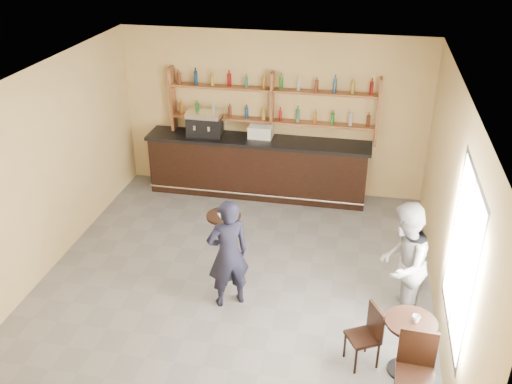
% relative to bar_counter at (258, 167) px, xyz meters
% --- Properties ---
extents(floor, '(7.00, 7.00, 0.00)m').
position_rel_bar_counter_xyz_m(floor, '(0.24, -3.15, -0.59)').
color(floor, slate).
rests_on(floor, ground).
extents(ceiling, '(7.00, 7.00, 0.00)m').
position_rel_bar_counter_xyz_m(ceiling, '(0.24, -3.15, 2.61)').
color(ceiling, white).
rests_on(ceiling, wall_back).
extents(wall_back, '(7.00, 0.00, 7.00)m').
position_rel_bar_counter_xyz_m(wall_back, '(0.24, 0.35, 1.01)').
color(wall_back, '#E0BF7F').
rests_on(wall_back, floor).
extents(wall_front, '(7.00, 0.00, 7.00)m').
position_rel_bar_counter_xyz_m(wall_front, '(0.24, -6.65, 1.01)').
color(wall_front, '#E0BF7F').
rests_on(wall_front, floor).
extents(wall_left, '(0.00, 7.00, 7.00)m').
position_rel_bar_counter_xyz_m(wall_left, '(-2.76, -3.15, 1.01)').
color(wall_left, '#E0BF7F').
rests_on(wall_left, floor).
extents(wall_right, '(0.00, 7.00, 7.00)m').
position_rel_bar_counter_xyz_m(wall_right, '(3.24, -3.15, 1.01)').
color(wall_right, '#E0BF7F').
rests_on(wall_right, floor).
extents(window_pane, '(0.00, 2.00, 2.00)m').
position_rel_bar_counter_xyz_m(window_pane, '(3.23, -4.35, 1.11)').
color(window_pane, white).
rests_on(window_pane, wall_right).
extents(window_frame, '(0.04, 1.70, 2.10)m').
position_rel_bar_counter_xyz_m(window_frame, '(3.23, -4.35, 1.11)').
color(window_frame, black).
rests_on(window_frame, wall_right).
extents(shelf_unit, '(4.00, 0.26, 1.40)m').
position_rel_bar_counter_xyz_m(shelf_unit, '(0.24, 0.22, 1.22)').
color(shelf_unit, brown).
rests_on(shelf_unit, wall_back).
extents(liquor_bottles, '(3.68, 0.10, 1.00)m').
position_rel_bar_counter_xyz_m(liquor_bottles, '(0.24, 0.22, 1.39)').
color(liquor_bottles, '#8C5919').
rests_on(liquor_bottles, shelf_unit).
extents(bar_counter, '(4.39, 0.86, 1.19)m').
position_rel_bar_counter_xyz_m(bar_counter, '(0.00, 0.00, 0.00)').
color(bar_counter, black).
rests_on(bar_counter, floor).
extents(espresso_machine, '(0.70, 0.48, 0.48)m').
position_rel_bar_counter_xyz_m(espresso_machine, '(-1.06, 0.00, 0.83)').
color(espresso_machine, black).
rests_on(espresso_machine, bar_counter).
extents(pastry_case, '(0.50, 0.42, 0.28)m').
position_rel_bar_counter_xyz_m(pastry_case, '(0.06, 0.00, 0.73)').
color(pastry_case, silver).
rests_on(pastry_case, bar_counter).
extents(pedestal_table, '(0.70, 0.70, 1.09)m').
position_rel_bar_counter_xyz_m(pedestal_table, '(0.05, -2.88, -0.05)').
color(pedestal_table, black).
rests_on(pedestal_table, floor).
extents(napkin, '(0.20, 0.20, 0.00)m').
position_rel_bar_counter_xyz_m(napkin, '(0.05, -2.88, 0.50)').
color(napkin, white).
rests_on(napkin, pedestal_table).
extents(donut, '(0.14, 0.14, 0.04)m').
position_rel_bar_counter_xyz_m(donut, '(0.06, -2.89, 0.52)').
color(donut, '#D18A4C').
rests_on(donut, napkin).
extents(cup_pedestal, '(0.14, 0.14, 0.09)m').
position_rel_bar_counter_xyz_m(cup_pedestal, '(0.19, -2.78, 0.54)').
color(cup_pedestal, white).
rests_on(cup_pedestal, pedestal_table).
extents(man_main, '(0.74, 0.67, 1.70)m').
position_rel_bar_counter_xyz_m(man_main, '(0.28, -3.55, 0.25)').
color(man_main, black).
rests_on(man_main, floor).
extents(cafe_table, '(0.84, 0.84, 0.80)m').
position_rel_bar_counter_xyz_m(cafe_table, '(2.78, -4.48, -0.19)').
color(cafe_table, black).
rests_on(cafe_table, floor).
extents(cup_cafe, '(0.11, 0.11, 0.09)m').
position_rel_bar_counter_xyz_m(cup_cafe, '(2.83, -4.48, 0.25)').
color(cup_cafe, white).
rests_on(cup_cafe, cafe_table).
extents(chair_west, '(0.49, 0.49, 0.84)m').
position_rel_bar_counter_xyz_m(chair_west, '(2.23, -4.43, -0.17)').
color(chair_west, black).
rests_on(chair_west, floor).
extents(chair_south, '(0.45, 0.45, 1.00)m').
position_rel_bar_counter_xyz_m(chair_south, '(2.83, -5.08, -0.09)').
color(chair_south, black).
rests_on(chair_south, floor).
extents(patron_second, '(0.91, 1.04, 1.81)m').
position_rel_bar_counter_xyz_m(patron_second, '(2.69, -3.41, 0.31)').
color(patron_second, gray).
rests_on(patron_second, floor).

